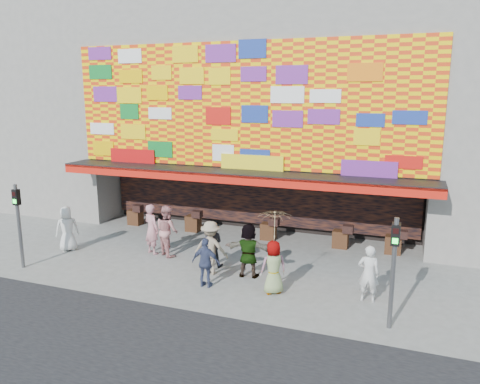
{
  "coord_description": "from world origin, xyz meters",
  "views": [
    {
      "loc": [
        6.46,
        -13.47,
        6.09
      ],
      "look_at": [
        0.7,
        2.0,
        2.54
      ],
      "focal_mm": 35.0,
      "sensor_mm": 36.0,
      "label": 1
    }
  ],
  "objects": [
    {
      "name": "ped_b",
      "position": [
        -2.67,
        1.38,
        0.97
      ],
      "size": [
        0.83,
        0.71,
        1.94
      ],
      "primitive_type": "imported",
      "rotation": [
        0.0,
        0.0,
        2.73
      ],
      "color": "#BC7A82",
      "rests_on": "ground"
    },
    {
      "name": "neighbor_left",
      "position": [
        -13.0,
        8.0,
        6.0
      ],
      "size": [
        11.0,
        8.0,
        12.0
      ],
      "primitive_type": "cube",
      "color": "gray",
      "rests_on": "ground"
    },
    {
      "name": "ped_a",
      "position": [
        -5.93,
        0.53,
        0.89
      ],
      "size": [
        1.01,
        1.01,
        1.77
      ],
      "primitive_type": "imported",
      "rotation": [
        0.0,
        0.0,
        3.93
      ],
      "color": "silver",
      "rests_on": "ground"
    },
    {
      "name": "ped_c",
      "position": [
        0.01,
        0.97,
        0.83
      ],
      "size": [
        0.92,
        0.78,
        1.66
      ],
      "primitive_type": "imported",
      "rotation": [
        0.0,
        0.0,
        3.34
      ],
      "color": "black",
      "rests_on": "ground"
    },
    {
      "name": "ped_i",
      "position": [
        -2.03,
        1.44,
        0.97
      ],
      "size": [
        1.19,
        1.13,
        1.94
      ],
      "primitive_type": "imported",
      "rotation": [
        0.0,
        0.0,
        2.57
      ],
      "color": "tan",
      "rests_on": "ground"
    },
    {
      "name": "parasol",
      "position": [
        2.71,
        -0.48,
        2.16
      ],
      "size": [
        1.33,
        1.34,
        1.88
      ],
      "color": "#DABF89",
      "rests_on": "ground"
    },
    {
      "name": "ped_h",
      "position": [
        5.49,
        -0.05,
        0.86
      ],
      "size": [
        0.65,
        0.45,
        1.72
      ],
      "primitive_type": "imported",
      "rotation": [
        0.0,
        0.0,
        3.21
      ],
      "color": "silver",
      "rests_on": "ground"
    },
    {
      "name": "ped_f",
      "position": [
        1.56,
        0.5,
        0.92
      ],
      "size": [
        1.76,
        0.74,
        1.84
      ],
      "primitive_type": "imported",
      "rotation": [
        0.0,
        0.0,
        3.26
      ],
      "color": "gray",
      "rests_on": "ground"
    },
    {
      "name": "ground",
      "position": [
        0.0,
        0.0,
        0.0
      ],
      "size": [
        90.0,
        90.0,
        0.0
      ],
      "primitive_type": "plane",
      "color": "slate",
      "rests_on": "ground"
    },
    {
      "name": "ped_e",
      "position": [
        0.57,
        -0.76,
        0.81
      ],
      "size": [
        0.95,
        0.42,
        1.61
      ],
      "primitive_type": "imported",
      "rotation": [
        0.0,
        0.0,
        3.17
      ],
      "color": "#394164",
      "rests_on": "ground"
    },
    {
      "name": "signal_left",
      "position": [
        -6.2,
        -1.5,
        1.86
      ],
      "size": [
        0.22,
        0.2,
        3.0
      ],
      "color": "#59595B",
      "rests_on": "ground"
    },
    {
      "name": "ped_g",
      "position": [
        2.71,
        -0.48,
        0.84
      ],
      "size": [
        0.98,
        0.91,
        1.68
      ],
      "primitive_type": "imported",
      "rotation": [
        0.0,
        0.0,
        3.75
      ],
      "color": "gray",
      "rests_on": "ground"
    },
    {
      "name": "signal_right",
      "position": [
        6.2,
        -1.5,
        1.86
      ],
      "size": [
        0.22,
        0.2,
        3.0
      ],
      "color": "#59595B",
      "rests_on": "ground"
    },
    {
      "name": "ped_d",
      "position": [
        0.27,
        0.29,
        0.92
      ],
      "size": [
        1.23,
        0.76,
        1.85
      ],
      "primitive_type": "imported",
      "rotation": [
        0.0,
        0.0,
        3.2
      ],
      "color": "gray",
      "rests_on": "ground"
    },
    {
      "name": "shop_building",
      "position": [
        0.0,
        8.18,
        5.23
      ],
      "size": [
        15.2,
        9.4,
        10.0
      ],
      "color": "gray",
      "rests_on": "ground"
    }
  ]
}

